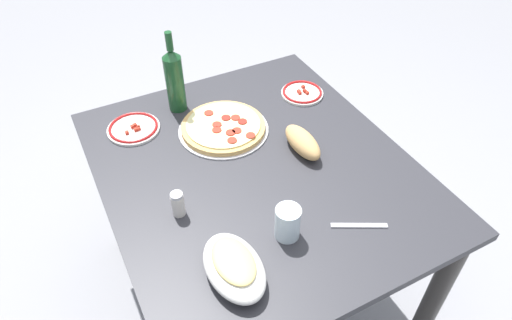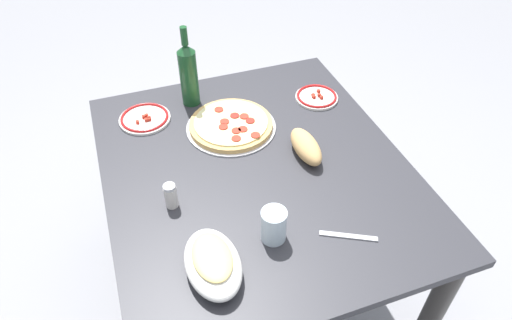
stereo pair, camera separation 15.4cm
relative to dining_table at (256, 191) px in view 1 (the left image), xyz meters
The scene contains 11 objects.
ground_plane 0.63m from the dining_table, ahead, with size 8.00×8.00×0.00m, color gray.
dining_table is the anchor object (origin of this frame).
pepperoni_pizza 0.27m from the dining_table, ahead, with size 0.34×0.34×0.03m.
baked_pasta_dish 0.46m from the dining_table, 144.75° to the left, with size 0.24×0.15×0.08m.
wine_bottle 0.52m from the dining_table, 14.98° to the left, with size 0.07×0.07×0.33m.
water_glass 0.35m from the dining_table, 169.94° to the left, with size 0.08×0.08×0.11m, color silver.
side_plate_near 0.49m from the dining_table, 51.18° to the right, with size 0.17×0.17×0.02m.
side_plate_far 0.51m from the dining_table, 39.10° to the left, with size 0.20×0.20×0.02m.
bread_loaf 0.24m from the dining_table, 88.69° to the right, with size 0.19×0.08×0.07m, color tan.
spice_shaker 0.36m from the dining_table, 104.23° to the left, with size 0.04×0.04×0.09m.
fork_left 0.42m from the dining_table, 157.43° to the right, with size 0.17×0.02×0.01m, color #B7B7BC.
Camera 1 is at (-1.01, 0.52, 1.83)m, focal length 32.12 mm.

